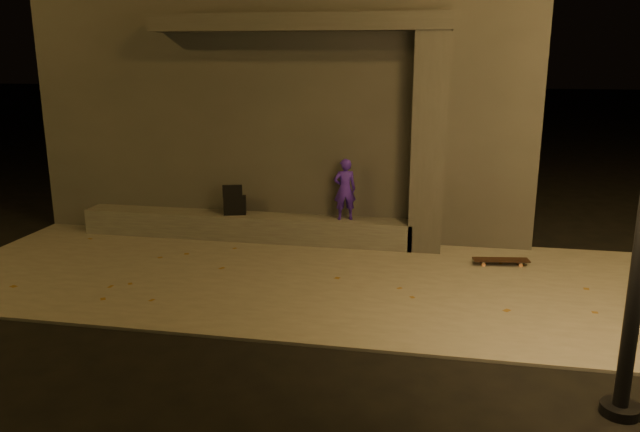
% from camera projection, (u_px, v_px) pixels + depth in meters
% --- Properties ---
extents(ground, '(120.00, 120.00, 0.00)m').
position_uv_depth(ground, '(270.00, 336.00, 7.46)').
color(ground, black).
rests_on(ground, ground).
extents(sidewalk, '(11.00, 4.40, 0.04)m').
position_uv_depth(sidewalk, '(306.00, 278.00, 9.36)').
color(sidewalk, '#625C56').
rests_on(sidewalk, ground).
extents(building, '(9.00, 5.10, 5.22)m').
position_uv_depth(building, '(304.00, 87.00, 13.16)').
color(building, '#3D3A37').
rests_on(building, ground).
extents(ledge, '(6.00, 0.55, 0.45)m').
position_uv_depth(ledge, '(245.00, 226.00, 11.23)').
color(ledge, '#4B4944').
rests_on(ledge, sidewalk).
extents(column, '(0.55, 0.55, 3.60)m').
position_uv_depth(column, '(429.00, 144.00, 10.25)').
color(column, '#3D3A37').
rests_on(column, sidewalk).
extents(canopy, '(5.00, 0.70, 0.28)m').
position_uv_depth(canopy, '(298.00, 22.00, 10.22)').
color(canopy, '#3D3A37').
rests_on(canopy, column).
extents(skateboarder, '(0.45, 0.36, 1.07)m').
position_uv_depth(skateboarder, '(345.00, 189.00, 10.71)').
color(skateboarder, '#3A1AAD').
rests_on(skateboarder, ledge).
extents(backpack, '(0.44, 0.35, 0.55)m').
position_uv_depth(backpack, '(235.00, 204.00, 11.16)').
color(backpack, black).
rests_on(backpack, ledge).
extents(skateboard, '(0.89, 0.35, 0.10)m').
position_uv_depth(skateboard, '(501.00, 260.00, 9.84)').
color(skateboard, black).
rests_on(skateboard, sidewalk).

